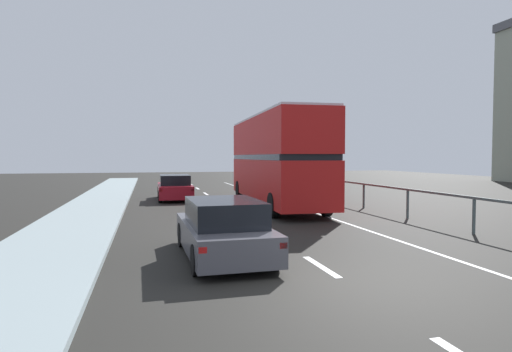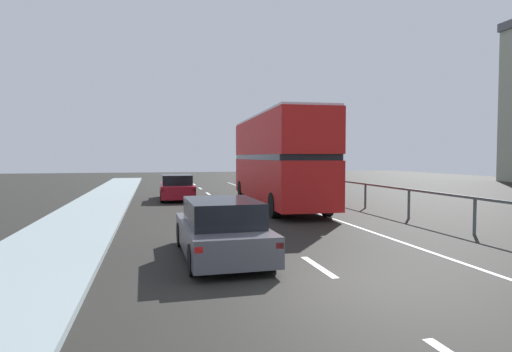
# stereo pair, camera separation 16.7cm
# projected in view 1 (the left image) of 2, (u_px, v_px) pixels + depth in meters

# --- Properties ---
(ground_plane) EXTENTS (73.52, 120.00, 0.10)m
(ground_plane) POSITION_uv_depth(u_px,v_px,m) (346.00, 285.00, 8.22)
(ground_plane) COLOR black
(lane_paint_markings) EXTENTS (3.43, 46.00, 0.01)m
(lane_paint_markings) POSITION_uv_depth(u_px,v_px,m) (297.00, 217.00, 17.25)
(lane_paint_markings) COLOR silver
(lane_paint_markings) RESTS_ON ground
(bridge_side_railing) EXTENTS (0.10, 42.00, 1.17)m
(bridge_side_railing) POSITION_uv_depth(u_px,v_px,m) (384.00, 191.00, 18.39)
(bridge_side_railing) COLOR #475454
(bridge_side_railing) RESTS_ON ground
(double_decker_bus_red) EXTENTS (2.93, 11.41, 4.35)m
(double_decker_bus_red) POSITION_uv_depth(u_px,v_px,m) (275.00, 158.00, 20.98)
(double_decker_bus_red) COLOR red
(double_decker_bus_red) RESTS_ON ground
(hatchback_car_near) EXTENTS (1.91, 4.34, 1.40)m
(hatchback_car_near) POSITION_uv_depth(u_px,v_px,m) (223.00, 230.00, 10.23)
(hatchback_car_near) COLOR #4D4D55
(hatchback_car_near) RESTS_ON ground
(sedan_car_ahead) EXTENTS (1.86, 4.34, 1.40)m
(sedan_car_ahead) POSITION_uv_depth(u_px,v_px,m) (175.00, 188.00, 23.94)
(sedan_car_ahead) COLOR maroon
(sedan_car_ahead) RESTS_ON ground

